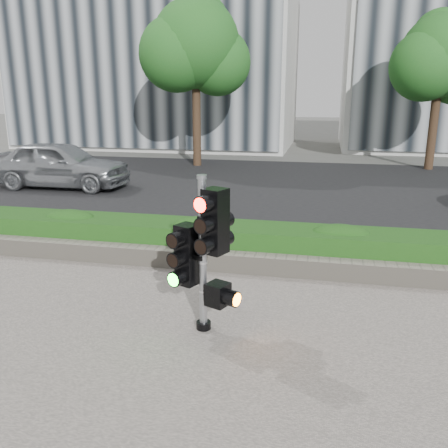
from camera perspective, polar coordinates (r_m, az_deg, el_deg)
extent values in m
plane|color=#51514C|center=(7.00, 1.40, -11.61)|extent=(120.00, 120.00, 0.00)
cube|color=#9E9389|center=(4.95, -4.50, -24.44)|extent=(16.00, 11.00, 0.03)
cube|color=black|center=(16.47, 7.89, 4.26)|extent=(60.00, 13.00, 0.02)
cube|color=gray|center=(9.85, 4.81, -3.05)|extent=(60.00, 0.25, 0.12)
cube|color=gray|center=(8.64, 3.76, -4.76)|extent=(12.00, 0.32, 0.34)
cube|color=#357825|center=(9.19, 4.37, -2.39)|extent=(12.00, 1.00, 0.68)
cube|color=#B7B7B2|center=(31.14, -7.71, 23.37)|extent=(16.00, 9.00, 15.00)
cylinder|color=black|center=(21.41, -3.31, 12.37)|extent=(0.36, 0.36, 4.03)
sphere|color=#164E1C|center=(21.47, -3.45, 20.84)|extent=(3.74, 3.74, 3.74)
sphere|color=#164E1C|center=(21.56, -0.81, 18.93)|extent=(2.88, 2.88, 2.88)
sphere|color=#164E1C|center=(21.22, -5.75, 19.69)|extent=(3.17, 3.17, 3.17)
sphere|color=#164E1C|center=(22.26, -2.95, 22.90)|extent=(2.59, 2.59, 2.59)
cylinder|color=black|center=(22.10, 23.84, 10.62)|extent=(0.36, 0.36, 3.58)
sphere|color=#164E1C|center=(22.10, 24.67, 17.88)|extent=(3.33, 3.33, 3.33)
sphere|color=#164E1C|center=(21.59, 23.04, 17.11)|extent=(2.82, 2.82, 2.82)
sphere|color=#164E1C|center=(22.79, 24.55, 19.73)|extent=(2.30, 2.30, 2.30)
cylinder|color=black|center=(6.72, -2.47, -12.05)|extent=(0.21, 0.21, 0.10)
cylinder|color=gray|center=(6.32, -2.57, -3.98)|extent=(0.11, 0.11, 2.10)
cylinder|color=gray|center=(6.05, -2.69, 5.69)|extent=(0.13, 0.13, 0.05)
cube|color=#FF1107|center=(6.00, -1.05, 0.35)|extent=(0.35, 0.35, 0.84)
cube|color=#14E51E|center=(6.44, -4.39, -3.68)|extent=(0.35, 0.35, 0.84)
cube|color=black|center=(6.39, -1.07, -1.08)|extent=(0.35, 0.35, 0.57)
cube|color=orange|center=(6.40, -0.74, -8.43)|extent=(0.35, 0.35, 0.31)
imported|color=#A6A9AD|center=(17.26, -19.13, 6.80)|extent=(4.73, 1.94, 1.61)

